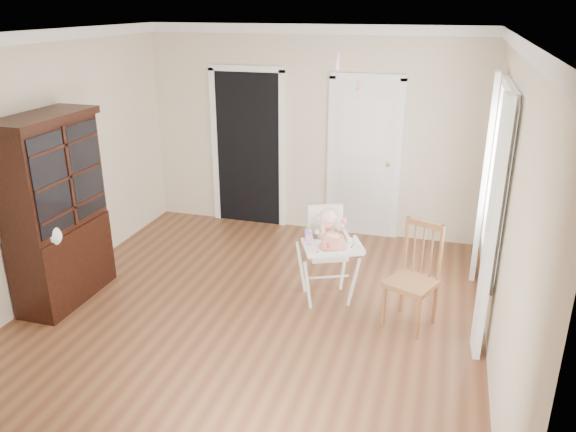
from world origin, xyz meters
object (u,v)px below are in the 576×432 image
(sippy_cup, at_px, (308,237))
(china_cabinet, at_px, (57,211))
(high_chair, at_px, (328,244))
(dining_chair, at_px, (413,279))
(cake, at_px, (332,242))

(sippy_cup, xyz_separation_m, china_cabinet, (-2.48, -0.53, 0.20))
(high_chair, height_order, dining_chair, dining_chair)
(high_chair, relative_size, sippy_cup, 5.57)
(high_chair, distance_m, china_cabinet, 2.76)
(sippy_cup, bearing_deg, dining_chair, -1.78)
(high_chair, bearing_deg, cake, -91.82)
(cake, height_order, china_cabinet, china_cabinet)
(china_cabinet, height_order, dining_chair, china_cabinet)
(high_chair, height_order, sippy_cup, high_chair)
(high_chair, distance_m, cake, 0.30)
(china_cabinet, xyz_separation_m, dining_chair, (3.53, 0.50, -0.50))
(china_cabinet, bearing_deg, sippy_cup, 12.00)
(cake, distance_m, china_cabinet, 2.79)
(sippy_cup, bearing_deg, china_cabinet, -168.00)
(high_chair, bearing_deg, sippy_cup, -148.89)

